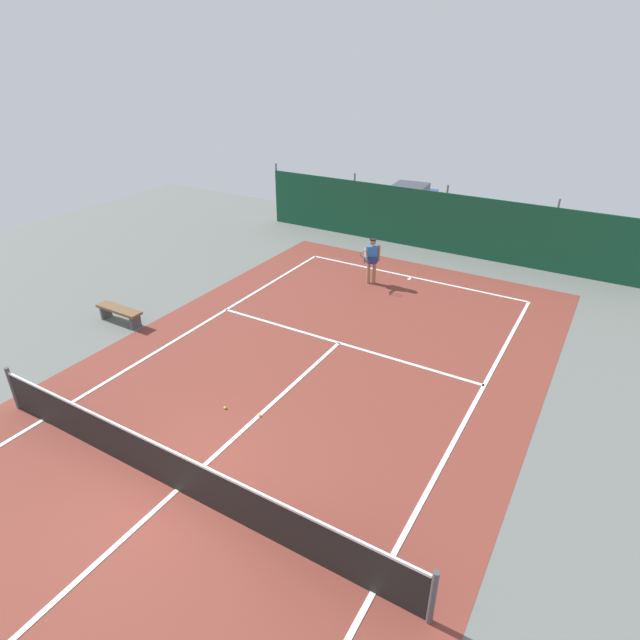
% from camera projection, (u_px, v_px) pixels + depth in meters
% --- Properties ---
extents(ground_plane, '(36.00, 36.00, 0.00)m').
position_uv_depth(ground_plane, '(177.00, 490.00, 9.89)').
color(ground_plane, slate).
extents(court_surface, '(11.02, 26.60, 0.01)m').
position_uv_depth(court_surface, '(177.00, 490.00, 9.89)').
color(court_surface, brown).
rests_on(court_surface, ground).
extents(tennis_net, '(10.12, 0.10, 1.10)m').
position_uv_depth(tennis_net, '(174.00, 470.00, 9.65)').
color(tennis_net, black).
rests_on(tennis_net, ground).
extents(back_fence, '(16.30, 0.98, 2.70)m').
position_uv_depth(back_fence, '(446.00, 232.00, 21.39)').
color(back_fence, '#14472D').
rests_on(back_fence, ground).
extents(tennis_player, '(0.56, 0.83, 1.64)m').
position_uv_depth(tennis_player, '(372.00, 258.00, 18.02)').
color(tennis_player, '#9E7051').
rests_on(tennis_player, ground).
extents(tennis_ball_near_player, '(0.07, 0.07, 0.07)m').
position_uv_depth(tennis_ball_near_player, '(259.00, 415.00, 11.83)').
color(tennis_ball_near_player, '#CCDB33').
rests_on(tennis_ball_near_player, ground).
extents(tennis_ball_midcourt, '(0.07, 0.07, 0.07)m').
position_uv_depth(tennis_ball_midcourt, '(225.00, 408.00, 12.08)').
color(tennis_ball_midcourt, '#CCDB33').
rests_on(tennis_ball_midcourt, ground).
extents(parked_car, '(2.27, 4.33, 1.68)m').
position_uv_depth(parked_car, '(408.00, 203.00, 24.70)').
color(parked_car, navy).
rests_on(parked_car, ground).
extents(courtside_bench, '(1.60, 0.40, 0.49)m').
position_uv_depth(courtside_bench, '(119.00, 312.00, 15.67)').
color(courtside_bench, brown).
rests_on(courtside_bench, ground).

